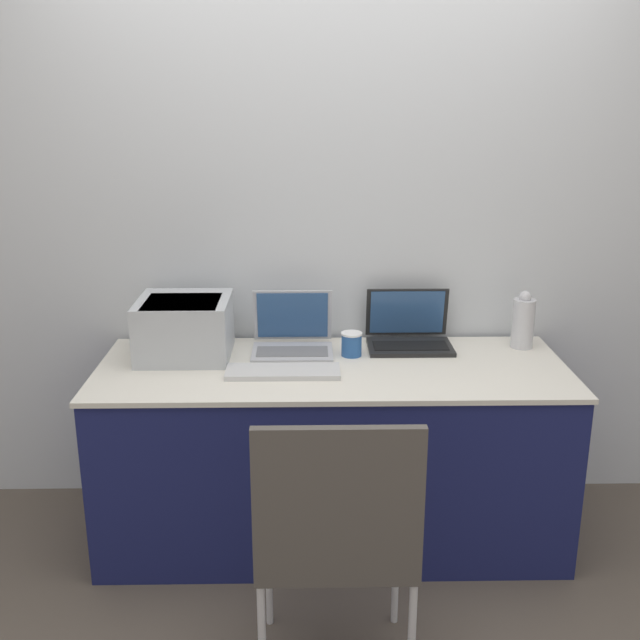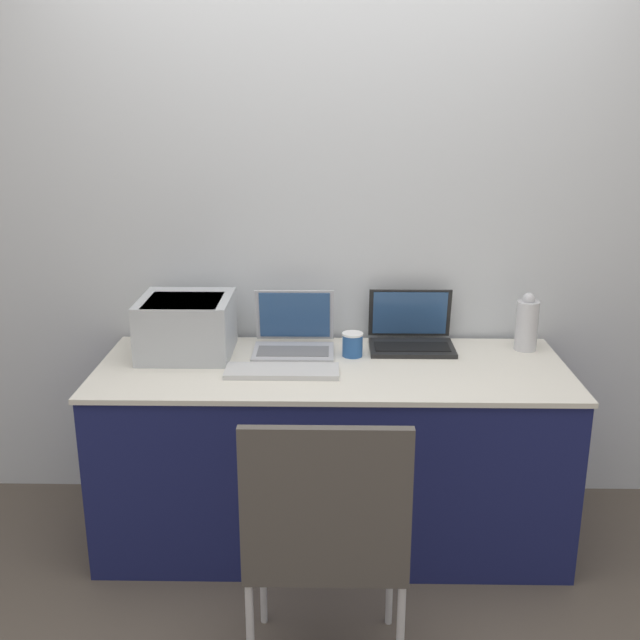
{
  "view_description": "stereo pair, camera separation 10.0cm",
  "coord_description": "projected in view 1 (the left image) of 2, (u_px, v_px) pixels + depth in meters",
  "views": [
    {
      "loc": [
        -0.1,
        -2.43,
        1.79
      ],
      "look_at": [
        -0.05,
        0.38,
        0.93
      ],
      "focal_mm": 42.0,
      "sensor_mm": 36.0,
      "label": 1
    },
    {
      "loc": [
        0.0,
        -2.43,
        1.79
      ],
      "look_at": [
        -0.05,
        0.38,
        0.93
      ],
      "focal_mm": 42.0,
      "sensor_mm": 36.0,
      "label": 2
    }
  ],
  "objects": [
    {
      "name": "external_keyboard",
      "position": [
        283.0,
        372.0,
        2.87
      ],
      "size": [
        0.44,
        0.15,
        0.02
      ],
      "color": "silver",
      "rests_on": "table"
    },
    {
      "name": "ground_plane",
      "position": [
        334.0,
        583.0,
        2.85
      ],
      "size": [
        14.0,
        14.0,
        0.0
      ],
      "primitive_type": "plane",
      "color": "brown"
    },
    {
      "name": "printer",
      "position": [
        185.0,
        325.0,
        3.04
      ],
      "size": [
        0.37,
        0.35,
        0.24
      ],
      "color": "#B2B7BC",
      "rests_on": "table"
    },
    {
      "name": "chair",
      "position": [
        336.0,
        529.0,
        2.21
      ],
      "size": [
        0.47,
        0.43,
        0.94
      ],
      "color": "#4C4742",
      "rests_on": "ground_plane"
    },
    {
      "name": "wall_back",
      "position": [
        330.0,
        212.0,
        3.19
      ],
      "size": [
        8.0,
        0.05,
        2.6
      ],
      "color": "silver",
      "rests_on": "ground_plane"
    },
    {
      "name": "coffee_cup",
      "position": [
        352.0,
        344.0,
        3.06
      ],
      "size": [
        0.09,
        0.09,
        0.1
      ],
      "color": "#285699",
      "rests_on": "table"
    },
    {
      "name": "laptop_left",
      "position": [
        292.0,
        339.0,
        3.12
      ],
      "size": [
        0.33,
        0.28,
        0.24
      ],
      "color": "#B7B7BC",
      "rests_on": "table"
    },
    {
      "name": "table",
      "position": [
        332.0,
        452.0,
        3.07
      ],
      "size": [
        1.86,
        0.71,
        0.75
      ],
      "color": "#191E51",
      "rests_on": "ground_plane"
    },
    {
      "name": "laptop_right",
      "position": [
        409.0,
        334.0,
        3.18
      ],
      "size": [
        0.35,
        0.26,
        0.23
      ],
      "color": "black",
      "rests_on": "table"
    },
    {
      "name": "metal_pitcher",
      "position": [
        523.0,
        322.0,
        3.15
      ],
      "size": [
        0.09,
        0.09,
        0.25
      ],
      "color": "silver",
      "rests_on": "table"
    }
  ]
}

